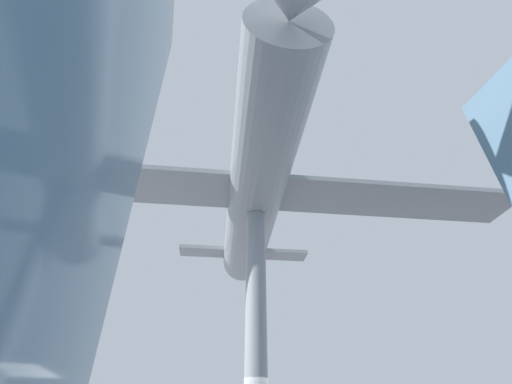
% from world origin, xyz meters
% --- Properties ---
extents(support_pylon_central, '(0.64, 0.64, 7.55)m').
position_xyz_m(support_pylon_central, '(0.00, 0.00, 3.78)').
color(support_pylon_central, '#999EA3').
rests_on(support_pylon_central, ground_plane).
extents(suspended_airplane, '(20.03, 14.26, 3.44)m').
position_xyz_m(suspended_airplane, '(0.02, 0.17, 8.57)').
color(suspended_airplane, '#93999E').
rests_on(suspended_airplane, support_pylon_central).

